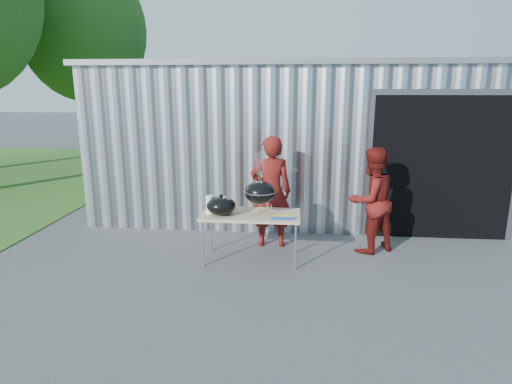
# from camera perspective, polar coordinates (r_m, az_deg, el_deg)

# --- Properties ---
(ground) EXTENTS (80.00, 80.00, 0.00)m
(ground) POSITION_cam_1_polar(r_m,az_deg,el_deg) (6.45, -2.07, -10.22)
(ground) COLOR #424245
(building) EXTENTS (8.20, 6.20, 3.10)m
(building) POSITION_cam_1_polar(r_m,az_deg,el_deg) (10.49, 6.09, 7.74)
(building) COLOR silver
(building) RESTS_ON ground
(tree_far) EXTENTS (4.19, 4.19, 6.94)m
(tree_far) POSITION_cam_1_polar(r_m,az_deg,el_deg) (16.64, -21.99, 19.33)
(tree_far) COLOR #442D19
(tree_far) RESTS_ON ground
(folding_table) EXTENTS (1.50, 0.75, 0.75)m
(folding_table) POSITION_cam_1_polar(r_m,az_deg,el_deg) (6.54, -0.71, -3.23)
(folding_table) COLOR tan
(folding_table) RESTS_ON ground
(kettle_grill) EXTENTS (0.47, 0.47, 0.95)m
(kettle_grill) POSITION_cam_1_polar(r_m,az_deg,el_deg) (6.38, 0.53, 0.56)
(kettle_grill) COLOR black
(kettle_grill) RESTS_ON folding_table
(grill_lid) EXTENTS (0.44, 0.44, 0.32)m
(grill_lid) POSITION_cam_1_polar(r_m,az_deg,el_deg) (6.45, -4.66, -1.82)
(grill_lid) COLOR black
(grill_lid) RESTS_ON folding_table
(paper_towels) EXTENTS (0.12, 0.12, 0.28)m
(paper_towels) POSITION_cam_1_polar(r_m,az_deg,el_deg) (6.53, -6.17, -1.68)
(paper_towels) COLOR white
(paper_towels) RESTS_ON folding_table
(white_tub) EXTENTS (0.20, 0.15, 0.10)m
(white_tub) POSITION_cam_1_polar(r_m,az_deg,el_deg) (6.76, -5.19, -1.91)
(white_tub) COLOR white
(white_tub) RESTS_ON folding_table
(foil_box) EXTENTS (0.32, 0.05, 0.06)m
(foil_box) POSITION_cam_1_polar(r_m,az_deg,el_deg) (6.25, 3.50, -3.38)
(foil_box) COLOR navy
(foil_box) RESTS_ON folding_table
(person_cook) EXTENTS (0.72, 0.51, 1.87)m
(person_cook) POSITION_cam_1_polar(r_m,az_deg,el_deg) (7.10, 2.00, 0.02)
(person_cook) COLOR #5F120F
(person_cook) RESTS_ON ground
(person_bystander) EXTENTS (1.05, 0.99, 1.72)m
(person_bystander) POSITION_cam_1_polar(r_m,az_deg,el_deg) (7.10, 15.07, -1.09)
(person_bystander) COLOR #5F120F
(person_bystander) RESTS_ON ground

